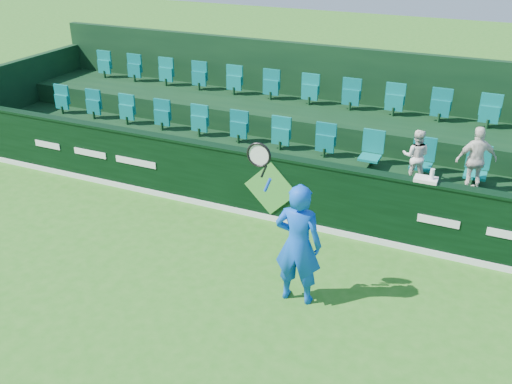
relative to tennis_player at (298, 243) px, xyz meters
The scene contains 12 objects.
ground 2.43m from the tennis_player, 127.38° to the right, with size 60.00×60.00×0.00m, color #296F1A.
sponsor_hoarding 2.63m from the tennis_player, 120.89° to the left, with size 16.00×0.25×1.35m.
stand_tier_front 3.65m from the tennis_player, 111.89° to the left, with size 16.00×2.00×0.80m, color black.
stand_tier_back 5.42m from the tennis_player, 104.37° to the left, with size 16.00×1.80×1.30m, color black.
stand_rear 5.85m from the tennis_player, 103.29° to the left, with size 16.00×4.10×2.60m.
seat_row_front 3.98m from the tennis_player, 109.74° to the left, with size 13.50×0.50×0.60m, color #0A756F.
seat_row_back 5.73m from the tennis_player, 103.62° to the left, with size 13.50×0.50×0.60m, color #0A756F.
tennis_player is the anchor object (origin of this frame).
spectator_left 3.55m from the tennis_player, 72.19° to the left, with size 0.51×0.39×1.04m, color white.
spectator_middle 4.01m from the tennis_player, 57.57° to the left, with size 0.73×0.31×1.25m, color white.
towel 2.69m from the tennis_player, 57.20° to the left, with size 0.38×0.25×0.06m, color white.
drinks_bottle 2.76m from the tennis_player, 55.65° to the left, with size 0.08×0.08×0.24m, color silver.
Camera 1 is at (3.79, -5.11, 5.41)m, focal length 40.00 mm.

